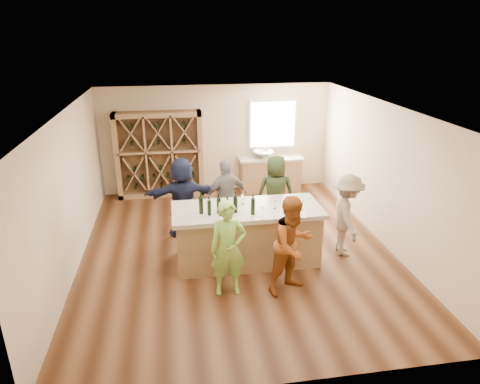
{
  "coord_description": "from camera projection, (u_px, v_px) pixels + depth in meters",
  "views": [
    {
      "loc": [
        -1.12,
        -7.47,
        4.15
      ],
      "look_at": [
        0.1,
        0.2,
        1.15
      ],
      "focal_mm": 32.0,
      "sensor_mm": 36.0,
      "label": 1
    }
  ],
  "objects": [
    {
      "name": "wine_bottle_b",
      "position": [
        209.0,
        208.0,
        7.43
      ],
      "size": [
        0.08,
        0.08,
        0.27
      ],
      "primitive_type": "cylinder",
      "rotation": [
        0.0,
        0.0,
        0.17
      ],
      "color": "black",
      "rests_on": "tasting_counter_top"
    },
    {
      "name": "faucet",
      "position": [
        262.0,
        150.0,
        11.45
      ],
      "size": [
        0.02,
        0.02,
        0.3
      ],
      "primitive_type": "cylinder",
      "color": "silver",
      "rests_on": "back_counter_top"
    },
    {
      "name": "wine_bottle_f",
      "position": [
        253.0,
        207.0,
        7.45
      ],
      "size": [
        0.07,
        0.07,
        0.3
      ],
      "primitive_type": "cylinder",
      "color": "black",
      "rests_on": "tasting_counter_top"
    },
    {
      "name": "tasting_menu_b",
      "position": [
        263.0,
        215.0,
        7.48
      ],
      "size": [
        0.3,
        0.36,
        0.0
      ],
      "primitive_type": "cube",
      "rotation": [
        0.0,
        0.0,
        0.22
      ],
      "color": "white",
      "rests_on": "tasting_counter_top"
    },
    {
      "name": "wine_glass_a",
      "position": [
        233.0,
        215.0,
        7.25
      ],
      "size": [
        0.09,
        0.09,
        0.18
      ],
      "primitive_type": "cone",
      "rotation": [
        0.0,
        0.0,
        0.31
      ],
      "color": "white",
      "rests_on": "tasting_counter_top"
    },
    {
      "name": "wine_bottle_a",
      "position": [
        201.0,
        205.0,
        7.48
      ],
      "size": [
        0.09,
        0.09,
        0.31
      ],
      "primitive_type": "cylinder",
      "rotation": [
        0.0,
        0.0,
        0.21
      ],
      "color": "black",
      "rests_on": "tasting_counter_top"
    },
    {
      "name": "window_pane",
      "position": [
        273.0,
        124.0,
        11.3
      ],
      "size": [
        1.18,
        0.01,
        1.18
      ],
      "primitive_type": "cube",
      "color": "white",
      "rests_on": "wall_back"
    },
    {
      "name": "wall_left",
      "position": [
        67.0,
        193.0,
        7.59
      ],
      "size": [
        0.1,
        7.0,
        2.8
      ],
      "primitive_type": "cube",
      "color": "beige",
      "rests_on": "ground"
    },
    {
      "name": "tasting_counter_base",
      "position": [
        247.0,
        236.0,
        7.98
      ],
      "size": [
        2.6,
        1.0,
        1.0
      ],
      "primitive_type": "cube",
      "color": "#977148",
      "rests_on": "floor"
    },
    {
      "name": "wine_glass_e",
      "position": [
        301.0,
        206.0,
        7.65
      ],
      "size": [
        0.06,
        0.06,
        0.17
      ],
      "primitive_type": "cone",
      "rotation": [
        0.0,
        0.0,
        -0.01
      ],
      "color": "white",
      "rests_on": "tasting_counter_top"
    },
    {
      "name": "person_far_right",
      "position": [
        276.0,
        193.0,
        9.17
      ],
      "size": [
        0.84,
        0.58,
        1.67
      ],
      "primitive_type": "imported",
      "rotation": [
        0.0,
        0.0,
        3.08
      ],
      "color": "#263319",
      "rests_on": "floor"
    },
    {
      "name": "back_counter_top",
      "position": [
        270.0,
        158.0,
        11.38
      ],
      "size": [
        1.7,
        0.62,
        0.06
      ],
      "primitive_type": "cube",
      "color": "#B6A995",
      "rests_on": "back_counter_base"
    },
    {
      "name": "person_near_left",
      "position": [
        228.0,
        249.0,
        6.9
      ],
      "size": [
        0.59,
        0.43,
        1.63
      ],
      "primitive_type": "imported",
      "rotation": [
        0.0,
        0.0,
        -0.0
      ],
      "color": "#8CC64C",
      "rests_on": "floor"
    },
    {
      "name": "wall_back",
      "position": [
        216.0,
        138.0,
        11.31
      ],
      "size": [
        6.0,
        0.1,
        2.8
      ],
      "primitive_type": "cube",
      "color": "beige",
      "rests_on": "ground"
    },
    {
      "name": "person_server",
      "position": [
        347.0,
        215.0,
        8.13
      ],
      "size": [
        0.62,
        1.1,
        1.62
      ],
      "primitive_type": "imported",
      "rotation": [
        0.0,
        0.0,
        1.43
      ],
      "color": "gray",
      "rests_on": "floor"
    },
    {
      "name": "tasting_counter_top",
      "position": [
        247.0,
        210.0,
        7.79
      ],
      "size": [
        2.72,
        1.12,
        0.08
      ],
      "primitive_type": "cube",
      "color": "#B6A995",
      "rests_on": "tasting_counter_base"
    },
    {
      "name": "wine_bottle_d",
      "position": [
        227.0,
        208.0,
        7.43
      ],
      "size": [
        0.08,
        0.08,
        0.28
      ],
      "primitive_type": "cylinder",
      "rotation": [
        0.0,
        0.0,
        0.19
      ],
      "color": "black",
      "rests_on": "tasting_counter_top"
    },
    {
      "name": "wine_bottle_c",
      "position": [
        219.0,
        205.0,
        7.51
      ],
      "size": [
        0.08,
        0.08,
        0.29
      ],
      "primitive_type": "cylinder",
      "rotation": [
        0.0,
        0.0,
        0.11
      ],
      "color": "black",
      "rests_on": "tasting_counter_top"
    },
    {
      "name": "wall_right",
      "position": [
        388.0,
        175.0,
        8.49
      ],
      "size": [
        0.1,
        7.0,
        2.8
      ],
      "primitive_type": "cube",
      "color": "beige",
      "rests_on": "ground"
    },
    {
      "name": "wine_bottle_e",
      "position": [
        235.0,
        204.0,
        7.53
      ],
      "size": [
        0.1,
        0.1,
        0.32
      ],
      "primitive_type": "cylinder",
      "rotation": [
        0.0,
        0.0,
        0.4
      ],
      "color": "black",
      "rests_on": "tasting_counter_top"
    },
    {
      "name": "back_counter_base",
      "position": [
        270.0,
        175.0,
        11.54
      ],
      "size": [
        1.6,
        0.58,
        0.86
      ],
      "primitive_type": "cube",
      "color": "#977148",
      "rests_on": "floor"
    },
    {
      "name": "tasting_menu_c",
      "position": [
        300.0,
        214.0,
        7.51
      ],
      "size": [
        0.27,
        0.33,
        0.0
      ],
      "primitive_type": "cube",
      "rotation": [
        0.0,
        0.0,
        -0.21
      ],
      "color": "white",
      "rests_on": "tasting_counter_top"
    },
    {
      "name": "wine_glass_b",
      "position": [
        262.0,
        212.0,
        7.34
      ],
      "size": [
        0.08,
        0.08,
        0.2
      ],
      "primitive_type": "cone",
      "rotation": [
        0.0,
        0.0,
        0.13
      ],
      "color": "white",
      "rests_on": "tasting_counter_top"
    },
    {
      "name": "wine_glass_c",
      "position": [
        291.0,
        212.0,
        7.39
      ],
      "size": [
        0.08,
        0.08,
        0.17
      ],
      "primitive_type": "cone",
      "rotation": [
        0.0,
        0.0,
        0.3
      ],
      "color": "white",
      "rests_on": "tasting_counter_top"
    },
    {
      "name": "sink",
      "position": [
        263.0,
        154.0,
        11.3
      ],
      "size": [
        0.54,
        0.54,
        0.19
      ],
      "primitive_type": "imported",
      "color": "silver",
      "rests_on": "back_counter_top"
    },
    {
      "name": "floor",
      "position": [
        237.0,
        252.0,
        8.56
      ],
      "size": [
        6.0,
        7.0,
        0.1
      ],
      "primitive_type": "cube",
      "color": "#58331C",
      "rests_on": "ground"
    },
    {
      "name": "wall_front",
      "position": [
        284.0,
        291.0,
        4.77
      ],
      "size": [
        6.0,
        0.1,
        2.8
      ],
      "primitive_type": "cube",
      "color": "beige",
      "rests_on": "ground"
    },
    {
      "name": "ceiling",
      "position": [
        236.0,
        106.0,
        7.52
      ],
      "size": [
        6.0,
        7.0,
        0.1
      ],
      "primitive_type": "cube",
      "color": "white",
      "rests_on": "ground"
    },
    {
      "name": "window_frame",
      "position": [
        273.0,
        124.0,
        11.33
      ],
      "size": [
        1.3,
        0.06,
        1.3
      ],
      "primitive_type": "cube",
      "color": "white",
      "rests_on": "wall_back"
    },
    {
      "name": "person_far_left",
      "position": [
        183.0,
        197.0,
        8.88
      ],
      "size": [
        1.6,
        0.62,
        1.7
      ],
      "primitive_type": "imported",
      "rotation": [
        0.0,
        0.0,
        3.18
      ],
      "color": "#191E38",
      "rests_on": "floor"
    },
    {
      "name": "tasting_menu_a",
      "position": [
        228.0,
        219.0,
        7.34
      ],
      "size": [
        0.28,
        0.34,
        0.0
      ],
      "primitive_type": "cube",
      "rotation": [
        0.0,
        0.0,
        0.27
      ],
      "color": "white",
      "rests_on": "tasting_counter_top"
    },
    {
      "name": "person_near_right",
      "position": [
        293.0,
        245.0,
        6.95
      ],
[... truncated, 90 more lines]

